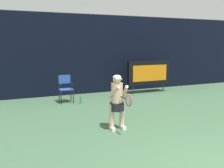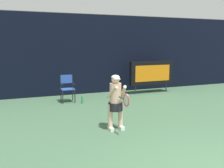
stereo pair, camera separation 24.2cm
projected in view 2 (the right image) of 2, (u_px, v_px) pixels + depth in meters
The scene contains 6 objects.
backdrop_screen at pixel (92, 55), 11.57m from camera, with size 18.00×0.12×3.66m.
scoreboard at pixel (152, 73), 11.70m from camera, with size 2.20×0.21×1.50m.
umpire_chair at pixel (67, 87), 9.91m from camera, with size 0.52×0.44×1.08m.
water_bottle at pixel (82, 100), 9.73m from camera, with size 0.07×0.07×0.27m.
tennis_player at pixel (116, 100), 6.68m from camera, with size 0.52×0.59×1.50m.
tennis_racket at pixel (126, 100), 6.12m from camera, with size 0.03×0.60×0.31m.
Camera 2 is at (-3.38, -2.68, 2.32)m, focal length 39.98 mm.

